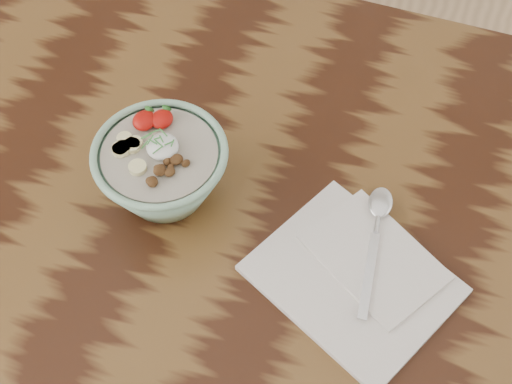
% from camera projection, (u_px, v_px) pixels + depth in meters
% --- Properties ---
extents(table, '(1.60, 0.90, 0.75)m').
position_uv_depth(table, '(292.00, 249.00, 1.05)').
color(table, black).
rests_on(table, ground).
extents(breakfast_bowl, '(0.18, 0.18, 0.12)m').
position_uv_depth(breakfast_bowl, '(162.00, 169.00, 0.94)').
color(breakfast_bowl, '#87B699').
rests_on(breakfast_bowl, table).
extents(napkin, '(0.30, 0.28, 0.01)m').
position_uv_depth(napkin, '(357.00, 274.00, 0.91)').
color(napkin, silver).
rests_on(napkin, table).
extents(spoon, '(0.04, 0.20, 0.01)m').
position_uv_depth(spoon, '(378.00, 220.00, 0.95)').
color(spoon, silver).
rests_on(spoon, napkin).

